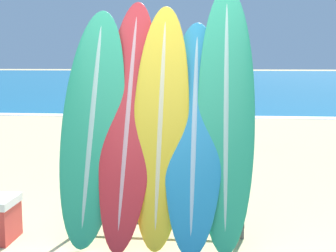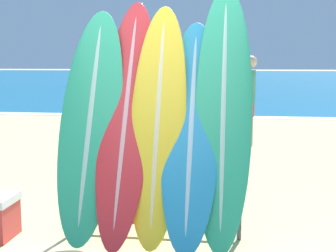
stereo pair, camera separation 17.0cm
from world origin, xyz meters
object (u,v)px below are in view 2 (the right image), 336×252
at_px(person_near_water, 163,85).
at_px(person_mid_beach, 250,98).
at_px(surfboard_slot_3, 191,129).
at_px(surfboard_slot_4, 223,110).
at_px(surfboard_slot_2, 158,120).
at_px(person_far_right, 146,96).
at_px(person_far_left, 163,109).
at_px(surfboard_rack, 156,185).
at_px(surfboard_slot_0, 91,121).
at_px(surfboard_slot_1, 126,115).

distance_m(person_near_water, person_mid_beach, 3.69).
relative_size(surfboard_slot_3, person_near_water, 1.11).
bearing_deg(person_mid_beach, surfboard_slot_4, 5.56).
xyz_separation_m(surfboard_slot_2, person_far_right, (-0.85, 3.93, -0.08)).
bearing_deg(person_far_left, person_mid_beach, 79.47).
distance_m(surfboard_rack, person_mid_beach, 4.81).
xyz_separation_m(person_mid_beach, person_far_left, (-1.28, -2.34, 0.01)).
height_order(surfboard_slot_2, person_far_left, surfboard_slot_2).
distance_m(surfboard_slot_0, person_mid_beach, 4.90).
distance_m(surfboard_slot_3, surfboard_slot_4, 0.34).
bearing_deg(surfboard_slot_0, surfboard_slot_4, 2.32).
bearing_deg(surfboard_slot_3, person_far_right, 106.26).
bearing_deg(person_far_left, person_near_water, 116.52).
bearing_deg(surfboard_slot_1, surfboard_slot_4, 0.73).
relative_size(surfboard_rack, surfboard_slot_0, 0.74).
bearing_deg(person_far_right, surfboard_slot_2, 158.54).
xyz_separation_m(surfboard_slot_3, person_mid_beach, (0.69, 4.64, -0.07)).
height_order(surfboard_rack, person_mid_beach, person_mid_beach).
height_order(surfboard_slot_1, surfboard_slot_4, surfboard_slot_4).
relative_size(surfboard_slot_1, person_near_water, 1.23).
bearing_deg(person_far_left, person_far_right, 126.78).
bearing_deg(surfboard_rack, surfboard_slot_4, 10.03).
distance_m(person_mid_beach, person_far_right, 1.97).
bearing_deg(surfboard_slot_3, surfboard_slot_4, 13.75).
distance_m(surfboard_slot_2, person_near_water, 7.76).
relative_size(surfboard_slot_3, person_mid_beach, 1.18).
height_order(surfboard_slot_2, person_far_right, surfboard_slot_2).
distance_m(surfboard_slot_2, surfboard_slot_4, 0.60).
xyz_separation_m(surfboard_rack, person_far_left, (-0.28, 2.34, 0.46)).
distance_m(surfboard_slot_4, person_near_water, 7.81).
bearing_deg(surfboard_slot_1, person_far_left, 89.66).
height_order(surfboard_rack, person_near_water, person_near_water).
relative_size(surfboard_slot_4, person_mid_beach, 1.38).
xyz_separation_m(surfboard_rack, surfboard_slot_3, (0.32, 0.04, 0.52)).
distance_m(surfboard_rack, surfboard_slot_4, 0.92).
bearing_deg(person_far_left, surfboard_slot_3, -57.29).
height_order(surfboard_slot_0, person_mid_beach, surfboard_slot_0).
bearing_deg(surfboard_slot_0, surfboard_slot_1, 6.59).
height_order(surfboard_rack, person_far_left, person_far_left).
xyz_separation_m(surfboard_slot_0, person_mid_beach, (1.63, 4.62, -0.13)).
height_order(surfboard_slot_1, person_far_right, surfboard_slot_1).
relative_size(surfboard_slot_1, surfboard_slot_2, 1.03).
bearing_deg(person_mid_beach, surfboard_slot_2, -1.47).
bearing_deg(surfboard_rack, person_far_right, 101.83).
xyz_separation_m(surfboard_slot_3, person_far_left, (-0.60, 2.30, -0.06)).
height_order(surfboard_slot_2, surfboard_slot_3, surfboard_slot_2).
bearing_deg(surfboard_slot_0, person_far_right, 93.08).
height_order(surfboard_slot_0, surfboard_slot_2, surfboard_slot_2).
relative_size(surfboard_slot_2, person_near_water, 1.19).
bearing_deg(surfboard_rack, surfboard_slot_1, 162.13).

